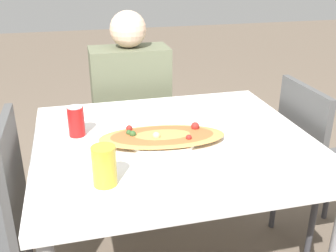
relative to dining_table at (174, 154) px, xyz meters
The scene contains 7 objects.
dining_table is the anchor object (origin of this frame).
chair_far_seated 0.85m from the dining_table, 94.38° to the left, with size 0.40×0.40×0.89m.
chair_side_right 0.76m from the dining_table, ahead, with size 0.40×0.40×0.89m.
person_seated 0.71m from the dining_table, 95.08° to the left, with size 0.43×0.25×1.16m.
pizza_main 0.11m from the dining_table, 157.70° to the right, with size 0.52×0.28×0.06m.
soda_can 0.42m from the dining_table, 161.59° to the left, with size 0.07×0.07×0.12m.
drink_glass 0.43m from the dining_table, 137.32° to the right, with size 0.08×0.08×0.13m.
Camera 1 is at (-0.37, -1.38, 1.42)m, focal length 42.00 mm.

